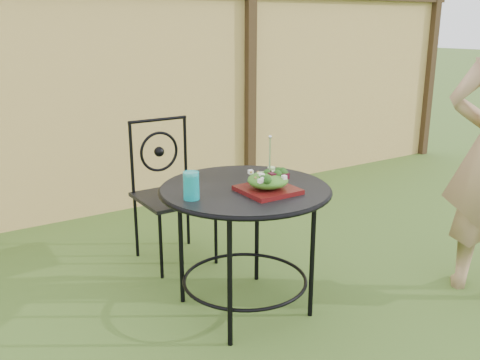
{
  "coord_description": "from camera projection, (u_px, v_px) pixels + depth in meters",
  "views": [
    {
      "loc": [
        -1.55,
        -2.07,
        1.56
      ],
      "look_at": [
        -0.05,
        0.25,
        0.75
      ],
      "focal_mm": 40.0,
      "sensor_mm": 36.0,
      "label": 1
    }
  ],
  "objects": [
    {
      "name": "ground",
      "position": [
        272.0,
        321.0,
        2.91
      ],
      "size": [
        60.0,
        60.0,
        0.0
      ],
      "primitive_type": "plane",
      "color": "#274917",
      "rests_on": "ground"
    },
    {
      "name": "fence",
      "position": [
        117.0,
        101.0,
        4.41
      ],
      "size": [
        8.0,
        0.12,
        1.9
      ],
      "color": "#ECCE75",
      "rests_on": "ground"
    },
    {
      "name": "patio_table",
      "position": [
        245.0,
        211.0,
        2.88
      ],
      "size": [
        0.92,
        0.92,
        0.72
      ],
      "color": "black",
      "rests_on": "ground"
    },
    {
      "name": "patio_chair",
      "position": [
        170.0,
        188.0,
        3.58
      ],
      "size": [
        0.46,
        0.46,
        0.95
      ],
      "color": "black",
      "rests_on": "ground"
    },
    {
      "name": "salad_plate",
      "position": [
        268.0,
        190.0,
        2.75
      ],
      "size": [
        0.27,
        0.27,
        0.02
      ],
      "primitive_type": "cube",
      "color": "#3D080D",
      "rests_on": "patio_table"
    },
    {
      "name": "salad",
      "position": [
        268.0,
        180.0,
        2.74
      ],
      "size": [
        0.21,
        0.21,
        0.08
      ],
      "primitive_type": "ellipsoid",
      "color": "#235614",
      "rests_on": "salad_plate"
    },
    {
      "name": "fork",
      "position": [
        270.0,
        155.0,
        2.71
      ],
      "size": [
        0.01,
        0.01,
        0.18
      ],
      "primitive_type": "cylinder",
      "color": "silver",
      "rests_on": "salad"
    },
    {
      "name": "drinking_glass",
      "position": [
        191.0,
        186.0,
        2.63
      ],
      "size": [
        0.08,
        0.08,
        0.14
      ],
      "primitive_type": "cylinder",
      "color": "#0D99A0",
      "rests_on": "patio_table"
    }
  ]
}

